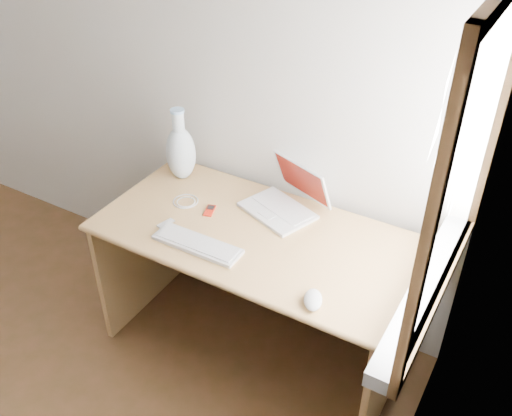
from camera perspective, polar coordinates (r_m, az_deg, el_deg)
The scene contains 10 objects.
back_wall at distance 2.94m, azimuth -12.91°, elevation 16.62°, with size 3.50×0.04×2.60m, color silver.
window at distance 1.84m, azimuth 19.89°, elevation 3.21°, with size 0.11×0.99×1.10m.
desk at distance 2.61m, azimuth 0.74°, elevation -5.02°, with size 1.35×0.68×0.71m.
laptop at distance 2.54m, azimuth 2.63°, elevation 0.95°, with size 0.37×0.36×0.21m.
external_keyboard at distance 2.35m, azimuth -5.89°, elevation -3.60°, with size 0.39×0.12×0.02m.
mouse at distance 2.09m, azimuth 5.73°, elevation -9.12°, with size 0.07×0.11×0.04m, color white.
ipod at distance 2.55m, azimuth -4.66°, elevation -0.25°, with size 0.06×0.09×0.01m.
cable_coil at distance 2.62m, azimuth -7.05°, elevation 0.67°, with size 0.12×0.12×0.01m, color silver.
remote at distance 2.50m, azimuth -9.01°, elevation -1.52°, with size 0.03×0.08×0.01m, color silver.
vase at distance 2.73m, azimuth -7.54°, elevation 5.65°, with size 0.14×0.14×0.36m.
Camera 1 is at (1.92, -0.29, 2.18)m, focal length 40.00 mm.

